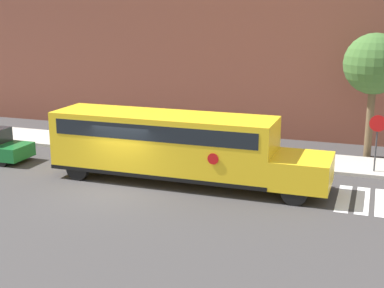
{
  "coord_description": "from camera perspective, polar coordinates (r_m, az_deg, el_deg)",
  "views": [
    {
      "loc": [
        9.7,
        -18.4,
        7.1
      ],
      "look_at": [
        2.47,
        2.23,
        1.59
      ],
      "focal_mm": 50.0,
      "sensor_mm": 36.0,
      "label": 1
    }
  ],
  "objects": [
    {
      "name": "ground_plane",
      "position": [
        21.98,
        -8.06,
        -4.84
      ],
      "size": [
        60.0,
        60.0,
        0.0
      ],
      "primitive_type": "plane",
      "color": "#3A3838"
    },
    {
      "name": "sidewalk_strip",
      "position": [
        27.63,
        -1.91,
        -0.59
      ],
      "size": [
        44.0,
        3.0,
        0.15
      ],
      "color": "#B2ADA3",
      "rests_on": "ground"
    },
    {
      "name": "building_backdrop",
      "position": [
        32.9,
        2.19,
        11.34
      ],
      "size": [
        32.0,
        4.0,
        10.99
      ],
      "color": "brown",
      "rests_on": "ground"
    },
    {
      "name": "school_bus",
      "position": [
        22.28,
        -2.0,
        0.02
      ],
      "size": [
        11.65,
        2.57,
        2.89
      ],
      "color": "yellow",
      "rests_on": "ground"
    },
    {
      "name": "stop_sign",
      "position": [
        24.6,
        19.12,
        0.88
      ],
      "size": [
        0.73,
        0.1,
        2.68
      ],
      "color": "#38383A",
      "rests_on": "ground"
    },
    {
      "name": "tree_near_sidewalk",
      "position": [
        27.13,
        18.87,
        7.99
      ],
      "size": [
        2.92,
        2.92,
        6.05
      ],
      "color": "brown",
      "rests_on": "ground"
    }
  ]
}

